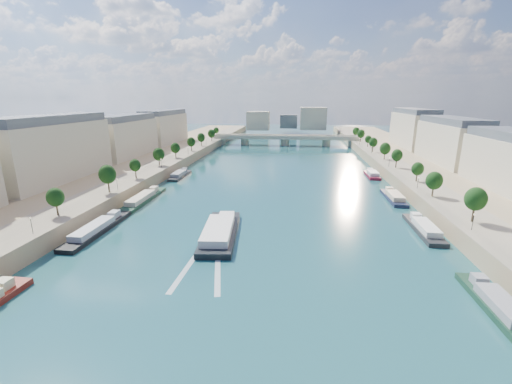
# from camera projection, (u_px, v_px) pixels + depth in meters

# --- Properties ---
(ground) EXTENTS (700.00, 700.00, 0.00)m
(ground) POSITION_uv_depth(u_px,v_px,m) (273.00, 187.00, 143.78)
(ground) COLOR #0C3337
(ground) RESTS_ON ground
(quay_left) EXTENTS (44.00, 520.00, 5.00)m
(quay_left) POSITION_uv_depth(u_px,v_px,m) (111.00, 177.00, 151.33)
(quay_left) COLOR #9E8460
(quay_left) RESTS_ON ground
(quay_right) EXTENTS (44.00, 520.00, 5.00)m
(quay_right) POSITION_uv_depth(u_px,v_px,m) (455.00, 187.00, 134.91)
(quay_right) COLOR #9E8460
(quay_right) RESTS_ON ground
(pave_left) EXTENTS (14.00, 520.00, 0.10)m
(pave_left) POSITION_uv_depth(u_px,v_px,m) (143.00, 172.00, 148.94)
(pave_left) COLOR gray
(pave_left) RESTS_ON quay_left
(pave_right) EXTENTS (14.00, 520.00, 0.10)m
(pave_right) POSITION_uv_depth(u_px,v_px,m) (416.00, 179.00, 135.94)
(pave_right) COLOR gray
(pave_right) RESTS_ON quay_right
(trees_left) EXTENTS (4.80, 268.80, 8.26)m
(trees_left) POSITION_uv_depth(u_px,v_px,m) (148.00, 159.00, 149.17)
(trees_left) COLOR #382B1E
(trees_left) RESTS_ON ground
(trees_right) EXTENTS (4.80, 268.80, 8.26)m
(trees_right) POSITION_uv_depth(u_px,v_px,m) (405.00, 161.00, 144.29)
(trees_right) COLOR #382B1E
(trees_right) RESTS_ON ground
(lamps_left) EXTENTS (0.36, 200.36, 4.28)m
(lamps_left) POSITION_uv_depth(u_px,v_px,m) (142.00, 171.00, 138.12)
(lamps_left) COLOR black
(lamps_left) RESTS_ON ground
(lamps_right) EXTENTS (0.36, 200.36, 4.28)m
(lamps_right) POSITION_uv_depth(u_px,v_px,m) (402.00, 170.00, 140.51)
(lamps_right) COLOR black
(lamps_right) RESTS_ON ground
(buildings_left) EXTENTS (16.00, 226.00, 23.20)m
(buildings_left) POSITION_uv_depth(u_px,v_px,m) (95.00, 142.00, 160.57)
(buildings_left) COLOR #BDB091
(buildings_left) RESTS_ON ground
(buildings_right) EXTENTS (16.00, 226.00, 23.20)m
(buildings_right) POSITION_uv_depth(u_px,v_px,m) (481.00, 148.00, 141.19)
(buildings_right) COLOR #BDB091
(buildings_right) RESTS_ON ground
(skyline) EXTENTS (79.00, 42.00, 22.00)m
(skyline) POSITION_uv_depth(u_px,v_px,m) (292.00, 120.00, 349.61)
(skyline) COLOR #BDB091
(skyline) RESTS_ON ground
(bridge) EXTENTS (112.00, 12.00, 8.15)m
(bridge) POSITION_uv_depth(u_px,v_px,m) (285.00, 139.00, 268.82)
(bridge) COLOR #C1B79E
(bridge) RESTS_ON ground
(tour_barge) EXTENTS (11.53, 30.91, 4.10)m
(tour_barge) POSITION_uv_depth(u_px,v_px,m) (220.00, 232.00, 93.04)
(tour_barge) COLOR black
(tour_barge) RESTS_ON ground
(wake) EXTENTS (10.74, 26.02, 0.04)m
(wake) POSITION_uv_depth(u_px,v_px,m) (204.00, 264.00, 77.52)
(wake) COLOR silver
(wake) RESTS_ON ground
(moored_barges_left) EXTENTS (5.00, 159.01, 3.60)m
(moored_barges_left) POSITION_uv_depth(u_px,v_px,m) (99.00, 228.00, 96.72)
(moored_barges_left) COLOR #172032
(moored_barges_left) RESTS_ON ground
(moored_barges_right) EXTENTS (5.00, 162.75, 3.60)m
(moored_barges_right) POSITION_uv_depth(u_px,v_px,m) (434.00, 239.00, 89.08)
(moored_barges_right) COLOR black
(moored_barges_right) RESTS_ON ground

